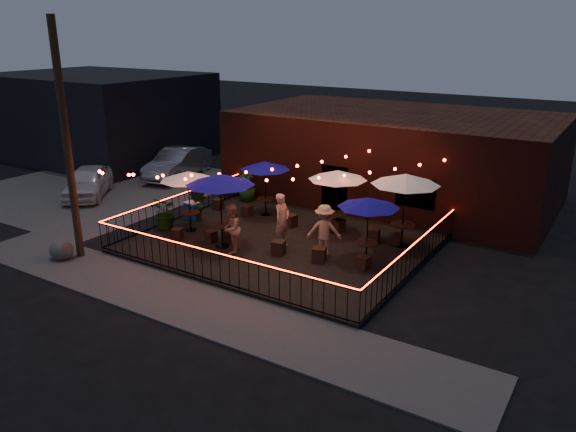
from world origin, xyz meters
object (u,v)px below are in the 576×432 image
at_px(cafe_table_5, 406,180).
at_px(cooler, 192,211).
at_px(cafe_table_0, 188,177).
at_px(cafe_table_2, 220,181).
at_px(cafe_table_1, 265,166).
at_px(boulder, 61,250).
at_px(cafe_table_4, 369,203).
at_px(utility_pole, 67,144).
at_px(cafe_table_3, 338,176).

relative_size(cafe_table_5, cooler, 4.17).
xyz_separation_m(cafe_table_5, cooler, (-8.30, -1.83, -2.05)).
height_order(cafe_table_0, cafe_table_2, cafe_table_2).
bearing_deg(cafe_table_1, cooler, -135.41).
xyz_separation_m(cafe_table_0, boulder, (-2.03, -4.31, -1.94)).
distance_m(cafe_table_4, cooler, 8.03).
height_order(utility_pole, cooler, utility_pole).
height_order(cafe_table_1, boulder, cafe_table_1).
distance_m(cafe_table_1, cafe_table_3, 3.50).
bearing_deg(cafe_table_5, cooler, -167.55).
bearing_deg(cafe_table_3, cafe_table_5, -0.14).
distance_m(utility_pole, cafe_table_0, 4.51).
bearing_deg(cafe_table_5, cafe_table_3, 179.86).
xyz_separation_m(utility_pole, cafe_table_3, (6.56, 6.63, -1.62)).
bearing_deg(cafe_table_5, cafe_table_2, -146.98).
bearing_deg(cafe_table_4, cafe_table_5, 77.47).
relative_size(cooler, boulder, 0.84).
relative_size(cafe_table_0, cafe_table_5, 0.80).
distance_m(utility_pole, cafe_table_2, 5.12).
bearing_deg(utility_pole, cafe_table_4, 27.68).
xyz_separation_m(cafe_table_2, cafe_table_5, (5.38, 3.50, -0.01)).
xyz_separation_m(cafe_table_1, cooler, (-2.17, -2.14, -1.70)).
xyz_separation_m(cafe_table_4, cooler, (-7.85, 0.20, -1.67)).
relative_size(cafe_table_4, cafe_table_5, 0.85).
bearing_deg(cafe_table_1, cafe_table_4, -22.41).
height_order(cooler, boulder, cooler).
relative_size(cafe_table_0, cafe_table_2, 0.87).
bearing_deg(cafe_table_5, boulder, -143.19).
distance_m(cafe_table_2, cafe_table_3, 4.46).
bearing_deg(cafe_table_5, cafe_table_4, -102.53).
xyz_separation_m(utility_pole, boulder, (-0.33, -0.51, -3.65)).
relative_size(utility_pole, cafe_table_3, 2.77).
xyz_separation_m(utility_pole, cafe_table_5, (9.20, 6.62, -1.42)).
bearing_deg(cafe_table_2, cafe_table_0, 162.05).
bearing_deg(utility_pole, cooler, 79.35).
bearing_deg(boulder, cafe_table_3, 46.03).
height_order(utility_pole, cafe_table_4, utility_pole).
bearing_deg(cafe_table_3, cafe_table_0, -149.84).
distance_m(utility_pole, boulder, 3.70).
relative_size(cafe_table_1, boulder, 2.97).
height_order(cafe_table_4, cafe_table_5, cafe_table_5).
bearing_deg(boulder, cafe_table_4, 29.32).
distance_m(cafe_table_3, cafe_table_4, 3.00).
height_order(cafe_table_2, boulder, cafe_table_2).
distance_m(utility_pole, cafe_table_4, 10.04).
height_order(cafe_table_1, cafe_table_5, cafe_table_5).
xyz_separation_m(cafe_table_2, cafe_table_4, (4.93, 1.47, -0.39)).
bearing_deg(cafe_table_4, cafe_table_3, 137.09).
height_order(cafe_table_2, cafe_table_5, cafe_table_2).
relative_size(cafe_table_3, cafe_table_4, 1.09).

